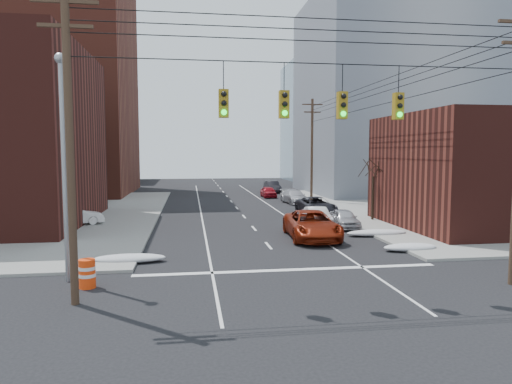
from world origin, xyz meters
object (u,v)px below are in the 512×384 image
object	(u,v)px
parked_car_c	(316,206)
parked_car_f	(272,187)
lot_car_b	(50,209)
lot_car_d	(17,201)
parked_car_b	(317,216)
lot_car_a	(76,216)
parked_car_a	(344,218)
construction_barrel	(87,273)
red_pickup	(312,225)
parked_car_d	(294,197)
parked_car_e	(268,192)

from	to	relation	value
parked_car_c	parked_car_f	size ratio (longest dim) A/B	1.16
lot_car_b	lot_car_d	world-z (taller)	lot_car_d
parked_car_b	lot_car_a	xyz separation A→B (m)	(-17.41, 1.81, 0.12)
lot_car_a	parked_car_a	bearing A→B (deg)	-118.11
parked_car_b	construction_barrel	distance (m)	19.11
parked_car_a	lot_car_b	xyz separation A→B (m)	(-22.19, 8.06, 0.11)
parked_car_c	parked_car_f	distance (m)	21.43
parked_car_f	red_pickup	bearing A→B (deg)	-97.81
parked_car_d	lot_car_a	bearing A→B (deg)	-153.04
parked_car_c	construction_barrel	bearing A→B (deg)	-131.64
parked_car_d	parked_car_f	distance (m)	13.10
lot_car_a	construction_barrel	distance (m)	16.08
parked_car_b	parked_car_e	distance (m)	21.11
parked_car_e	parked_car_f	distance (m)	6.48
parked_car_d	lot_car_d	bearing A→B (deg)	179.35
parked_car_b	lot_car_b	bearing A→B (deg)	163.52
red_pickup	lot_car_d	xyz separation A→B (m)	(-23.00, 16.65, 0.08)
parked_car_a	parked_car_e	world-z (taller)	parked_car_a
parked_car_c	lot_car_b	size ratio (longest dim) A/B	1.19
lot_car_b	parked_car_d	bearing A→B (deg)	-78.65
parked_car_c	lot_car_d	size ratio (longest dim) A/B	1.14
parked_car_b	lot_car_a	size ratio (longest dim) A/B	1.05
parked_car_b	parked_car_f	world-z (taller)	parked_car_f
red_pickup	lot_car_a	bearing A→B (deg)	159.78
parked_car_a	parked_car_d	size ratio (longest dim) A/B	0.80
parked_car_b	parked_car_e	bearing A→B (deg)	91.69
parked_car_f	lot_car_a	world-z (taller)	parked_car_f
lot_car_d	red_pickup	bearing A→B (deg)	-118.55
lot_car_a	construction_barrel	size ratio (longest dim) A/B	3.33
parked_car_e	construction_barrel	world-z (taller)	parked_car_e
parked_car_d	parked_car_b	bearing A→B (deg)	-102.71
parked_car_c	parked_car_e	size ratio (longest dim) A/B	1.40
red_pickup	lot_car_b	bearing A→B (deg)	151.30
parked_car_d	lot_car_b	bearing A→B (deg)	-167.56
parked_car_b	parked_car_d	size ratio (longest dim) A/B	0.82
lot_car_d	lot_car_b	bearing A→B (deg)	-132.17
parked_car_e	lot_car_b	xyz separation A→B (m)	(-20.59, -14.35, 0.12)
parked_car_f	lot_car_a	xyz separation A→B (m)	(-19.01, -25.57, 0.02)
lot_car_a	lot_car_d	size ratio (longest dim) A/B	0.82
lot_car_b	construction_barrel	distance (m)	21.74
parked_car_c	parked_car_f	bearing A→B (deg)	85.49
parked_car_e	parked_car_f	xyz separation A→B (m)	(1.60, 6.28, 0.11)
parked_car_b	parked_car_c	distance (m)	6.17
parked_car_a	parked_car_c	distance (m)	7.26
construction_barrel	red_pickup	bearing A→B (deg)	37.22
lot_car_a	parked_car_f	bearing A→B (deg)	-55.43
red_pickup	construction_barrel	bearing A→B (deg)	-139.52
parked_car_a	parked_car_d	bearing A→B (deg)	92.13
parked_car_b	lot_car_d	xyz separation A→B (m)	(-24.78, 11.67, 0.28)
lot_car_d	parked_car_c	bearing A→B (deg)	-94.87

